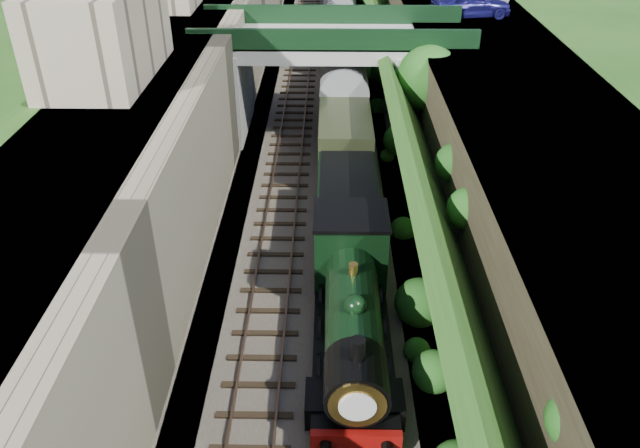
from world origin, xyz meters
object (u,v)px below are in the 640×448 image
(car_blue, at_px, (471,4))
(locomotive, at_px, (352,308))
(road_bridge, at_px, (339,70))
(tender, at_px, (347,210))
(tree, at_px, (430,80))

(car_blue, xyz_separation_m, locomotive, (-8.08, -23.92, -5.21))
(road_bridge, relative_size, tender, 2.67)
(road_bridge, relative_size, tree, 2.42)
(road_bridge, distance_m, locomotive, 20.01)
(road_bridge, xyz_separation_m, car_blue, (8.33, 4.03, 3.03))
(locomotive, xyz_separation_m, tender, (-0.00, 7.36, -0.27))
(road_bridge, bearing_deg, car_blue, 25.82)
(tree, xyz_separation_m, locomotive, (-4.71, -16.41, -2.75))
(road_bridge, distance_m, tree, 6.09)
(car_blue, height_order, locomotive, car_blue)
(tree, bearing_deg, road_bridge, 145.00)
(tree, xyz_separation_m, car_blue, (3.37, 7.51, 2.46))
(car_blue, height_order, tender, car_blue)
(locomotive, bearing_deg, tree, 73.98)
(tree, relative_size, locomotive, 0.65)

